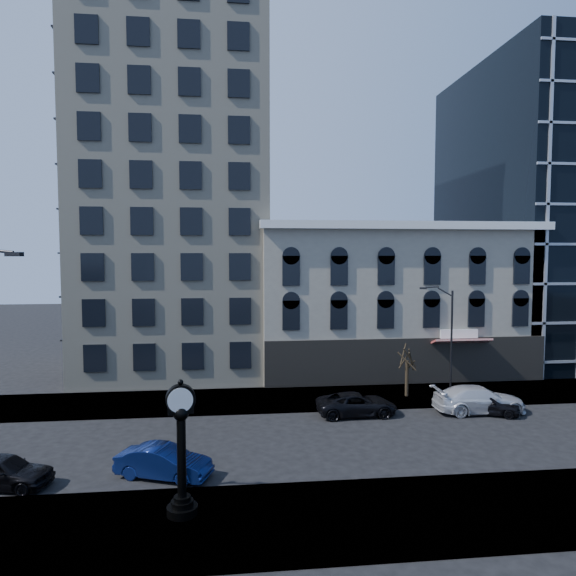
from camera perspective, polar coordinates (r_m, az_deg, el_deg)
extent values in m
plane|color=black|center=(28.44, -3.26, -16.89)|extent=(160.00, 160.00, 0.00)
cube|color=gray|center=(36.01, -3.96, -12.30)|extent=(160.00, 6.00, 0.12)
cube|color=gray|center=(21.14, -1.98, -24.43)|extent=(160.00, 6.00, 0.12)
cube|color=beige|center=(46.65, -12.29, 14.81)|extent=(15.00, 15.00, 38.00)
cube|color=#9F9683|center=(44.80, 11.09, -1.43)|extent=(22.00, 10.00, 12.00)
cube|color=white|center=(39.74, 13.47, 6.82)|extent=(22.60, 0.80, 0.60)
cube|color=black|center=(40.68, 13.16, -7.98)|extent=(22.00, 0.30, 3.60)
cube|color=maroon|center=(41.39, 18.71, -5.62)|extent=(4.50, 1.18, 0.55)
cube|color=black|center=(58.24, 28.93, 7.25)|extent=(20.00, 20.00, 28.00)
cylinder|color=black|center=(21.74, -11.66, -23.00)|extent=(1.19, 1.19, 0.32)
cylinder|color=black|center=(21.62, -11.67, -22.36)|extent=(0.86, 0.86, 0.22)
cylinder|color=black|center=(21.53, -11.68, -21.90)|extent=(0.65, 0.65, 0.17)
cylinder|color=black|center=(20.88, -11.75, -17.84)|extent=(0.35, 0.35, 3.13)
sphere|color=black|center=(20.32, -11.81, -13.46)|extent=(0.60, 0.60, 0.60)
cube|color=black|center=(20.29, -11.82, -13.17)|extent=(1.00, 0.40, 0.27)
cylinder|color=black|center=(20.17, -11.83, -11.99)|extent=(1.16, 0.53, 1.12)
cylinder|color=white|center=(19.99, -11.88, -12.14)|extent=(0.94, 0.18, 0.95)
cylinder|color=white|center=(20.34, -11.78, -11.85)|extent=(0.94, 0.18, 0.95)
sphere|color=black|center=(20.00, -11.86, -10.21)|extent=(0.22, 0.22, 0.22)
cube|color=black|center=(20.87, -27.59, 3.35)|extent=(0.67, 0.43, 0.16)
cylinder|color=black|center=(36.50, 17.69, -6.14)|extent=(0.14, 0.14, 7.47)
cylinder|color=black|center=(37.27, 17.58, -11.54)|extent=(0.31, 0.31, 0.35)
cube|color=black|center=(36.01, 15.19, -0.03)|extent=(0.51, 0.35, 0.12)
cylinder|color=#312718|center=(37.27, 13.07, -9.75)|extent=(0.24, 0.24, 2.49)
imported|color=black|center=(26.48, -29.16, -17.33)|extent=(4.50, 2.52, 1.44)
imported|color=#0C194C|center=(24.98, -13.64, -18.28)|extent=(4.56, 2.91, 1.42)
imported|color=black|center=(33.03, 7.64, -12.67)|extent=(5.06, 2.43, 1.39)
imported|color=silver|center=(35.39, 20.45, -11.52)|extent=(5.79, 2.44, 1.67)
imported|color=black|center=(35.23, 21.05, -11.84)|extent=(4.37, 3.19, 1.38)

